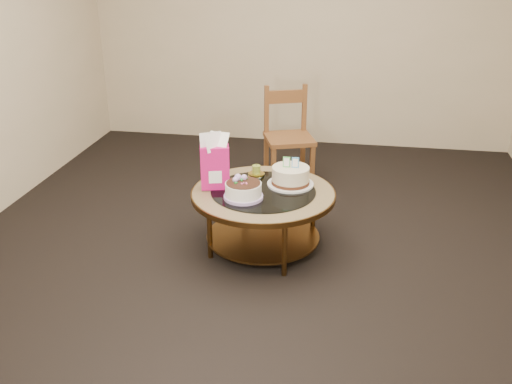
% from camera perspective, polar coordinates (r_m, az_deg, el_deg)
% --- Properties ---
extents(ground, '(5.00, 5.00, 0.00)m').
position_cam_1_polar(ground, '(4.21, 0.70, -5.58)').
color(ground, black).
rests_on(ground, ground).
extents(room_walls, '(4.52, 5.02, 2.61)m').
position_cam_1_polar(room_walls, '(3.71, 0.82, 15.68)').
color(room_walls, beige).
rests_on(room_walls, ground).
extents(coffee_table, '(1.02, 1.02, 0.46)m').
position_cam_1_polar(coffee_table, '(4.04, 0.72, -0.90)').
color(coffee_table, brown).
rests_on(coffee_table, ground).
extents(decorated_cake, '(0.27, 0.27, 0.16)m').
position_cam_1_polar(decorated_cake, '(3.87, -1.29, 0.10)').
color(decorated_cake, '#BD9CDC').
rests_on(decorated_cake, coffee_table).
extents(cream_cake, '(0.33, 0.33, 0.21)m').
position_cam_1_polar(cream_cake, '(4.09, 3.48, 1.58)').
color(cream_cake, white).
rests_on(cream_cake, coffee_table).
extents(gift_bag, '(0.22, 0.18, 0.40)m').
position_cam_1_polar(gift_bag, '(4.00, -4.15, 3.08)').
color(gift_bag, '#EA1689').
rests_on(gift_bag, coffee_table).
extents(pillar_candle, '(0.12, 0.12, 0.09)m').
position_cam_1_polar(pillar_candle, '(4.25, 0.03, 2.00)').
color(pillar_candle, '#C9B353').
rests_on(pillar_candle, coffee_table).
extents(dining_chair, '(0.52, 0.52, 0.89)m').
position_cam_1_polar(dining_chair, '(5.19, 3.24, 5.58)').
color(dining_chair, brown).
rests_on(dining_chair, ground).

